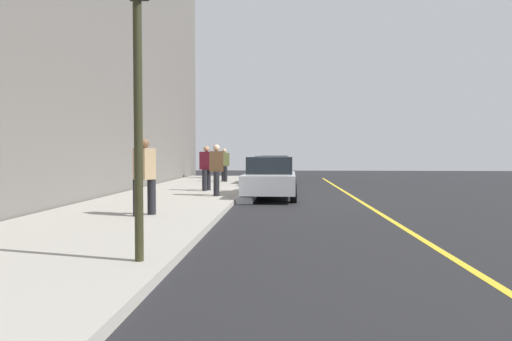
% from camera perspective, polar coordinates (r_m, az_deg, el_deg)
% --- Properties ---
extents(ground_plane, '(56.00, 56.00, 0.00)m').
position_cam_1_polar(ground_plane, '(17.00, 1.42, -3.43)').
color(ground_plane, black).
extents(sidewalk, '(28.00, 4.60, 0.15)m').
position_cam_1_polar(sidewalk, '(17.42, -9.51, -3.08)').
color(sidewalk, '#A39E93').
rests_on(sidewalk, ground).
extents(lane_stripe_centre, '(28.00, 0.14, 0.01)m').
position_cam_1_polar(lane_stripe_centre, '(17.20, 12.15, -3.40)').
color(lane_stripe_centre, gold).
rests_on(lane_stripe_centre, ground).
extents(snow_bank_curb, '(4.93, 0.56, 0.22)m').
position_cam_1_polar(snow_bank_curb, '(17.50, -0.83, -2.91)').
color(snow_bank_curb, white).
rests_on(snow_bank_curb, ground).
extents(parked_car_charcoal, '(4.31, 1.93, 1.51)m').
position_cam_1_polar(parked_car_charcoal, '(28.65, 2.25, 0.33)').
color(parked_car_charcoal, black).
rests_on(parked_car_charcoal, ground).
extents(parked_car_white, '(4.59, 2.00, 1.51)m').
position_cam_1_polar(parked_car_white, '(23.40, 2.01, -0.06)').
color(parked_car_white, black).
rests_on(parked_car_white, ground).
extents(parked_car_silver, '(4.42, 1.96, 1.51)m').
position_cam_1_polar(parked_car_silver, '(16.97, 1.75, -0.87)').
color(parked_car_silver, black).
rests_on(parked_car_silver, ground).
extents(pedestrian_burgundy_coat, '(0.58, 0.54, 1.79)m').
position_cam_1_polar(pedestrian_burgundy_coat, '(18.77, -6.08, 0.46)').
color(pedestrian_burgundy_coat, black).
rests_on(pedestrian_burgundy_coat, sidewalk).
extents(pedestrian_olive_coat, '(0.54, 0.55, 1.75)m').
position_cam_1_polar(pedestrian_olive_coat, '(24.83, -3.89, 0.81)').
color(pedestrian_olive_coat, black).
rests_on(pedestrian_olive_coat, sidewalk).
extents(pedestrian_brown_coat, '(0.59, 0.52, 1.80)m').
position_cam_1_polar(pedestrian_brown_coat, '(16.49, -4.86, 0.27)').
color(pedestrian_brown_coat, black).
rests_on(pedestrian_brown_coat, sidewalk).
extents(pedestrian_black_coat, '(0.55, 0.57, 1.80)m').
position_cam_1_polar(pedestrian_black_coat, '(28.97, -6.08, 1.04)').
color(pedestrian_black_coat, black).
rests_on(pedestrian_black_coat, sidewalk).
extents(pedestrian_tan_coat, '(0.56, 0.59, 1.85)m').
position_cam_1_polar(pedestrian_tan_coat, '(11.48, -13.50, -0.46)').
color(pedestrian_tan_coat, black).
rests_on(pedestrian_tan_coat, sidewalk).
extents(traffic_light_pole, '(0.35, 0.26, 4.29)m').
position_cam_1_polar(traffic_light_pole, '(6.73, -14.32, 14.21)').
color(traffic_light_pole, '#2D2D19').
rests_on(traffic_light_pole, sidewalk).
extents(rolling_suitcase, '(0.34, 0.22, 0.86)m').
position_cam_1_polar(rolling_suitcase, '(28.49, -6.23, -0.40)').
color(rolling_suitcase, '#191E38').
rests_on(rolling_suitcase, sidewalk).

